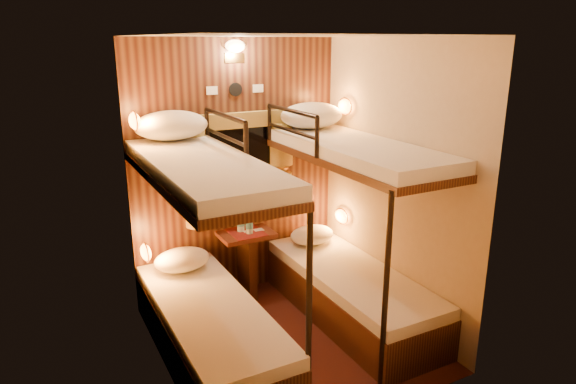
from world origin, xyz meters
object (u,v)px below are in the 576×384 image
bunk_right (351,259)px  bottle_left (249,224)px  bunk_left (209,291)px  bottle_right (241,221)px  table (247,256)px

bunk_right → bottle_left: bunk_right is taller
bunk_left → bottle_right: bearing=53.5°
bunk_left → bottle_right: (0.61, 0.83, 0.20)m
table → bottle_left: size_ratio=2.83×
table → bunk_left: bearing=-129.7°
bunk_left → bottle_left: size_ratio=8.20×
bunk_right → bottle_left: size_ratio=8.20×
bunk_left → bunk_right: (1.30, 0.00, 0.00)m
bottle_left → bottle_right: size_ratio=0.93×
bunk_right → bottle_right: 1.09m
bunk_right → bottle_left: 0.99m
bunk_right → table: bunk_right is taller
bunk_left → bunk_right: same height
bunk_right → bottle_left: (-0.63, 0.74, 0.19)m
bottle_right → bottle_left: bearing=-62.5°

